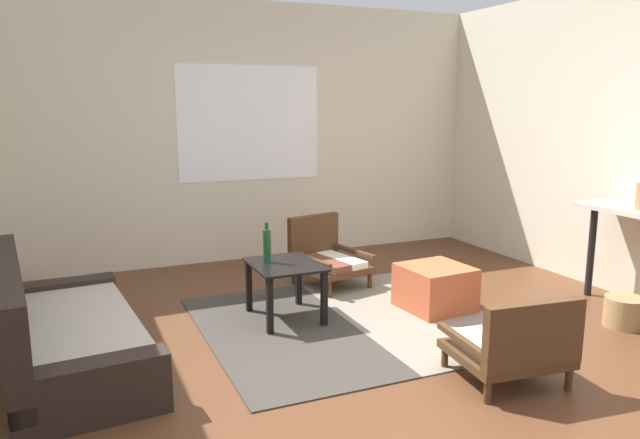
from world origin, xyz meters
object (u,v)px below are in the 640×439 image
object	(u,v)px
armchair_by_window	(326,255)
wicker_basket	(624,312)
armchair_striped_foreground	(514,345)
coffee_table	(285,275)
ottoman_orange	(435,288)
couch	(60,336)
glass_bottle	(267,245)

from	to	relation	value
armchair_by_window	wicker_basket	distance (m)	2.50
armchair_striped_foreground	coffee_table	bearing A→B (deg)	118.86
armchair_striped_foreground	wicker_basket	distance (m)	1.49
ottoman_orange	wicker_basket	bearing A→B (deg)	-39.04
couch	armchair_by_window	bearing A→B (deg)	23.33
ottoman_orange	wicker_basket	size ratio (longest dim) A/B	1.75
ottoman_orange	glass_bottle	xyz separation A→B (m)	(-1.31, 0.36, 0.40)
couch	wicker_basket	xyz separation A→B (m)	(3.91, -0.91, -0.10)
armchair_by_window	ottoman_orange	xyz separation A→B (m)	(0.54, -1.00, -0.09)
couch	armchair_striped_foreground	bearing A→B (deg)	-28.08
coffee_table	armchair_by_window	distance (m)	0.99
armchair_by_window	armchair_striped_foreground	bearing A→B (deg)	-84.83
wicker_basket	couch	bearing A→B (deg)	166.95
coffee_table	glass_bottle	bearing A→B (deg)	141.81
armchair_by_window	ottoman_orange	size ratio (longest dim) A/B	1.44
couch	ottoman_orange	world-z (taller)	couch
armchair_by_window	wicker_basket	bearing A→B (deg)	-49.12
coffee_table	armchair_striped_foreground	bearing A→B (deg)	-61.14
coffee_table	couch	bearing A→B (deg)	-170.91
armchair_striped_foreground	ottoman_orange	distance (m)	1.35
glass_bottle	couch	bearing A→B (deg)	-166.97
armchair_by_window	glass_bottle	size ratio (longest dim) A/B	2.33
armchair_by_window	wicker_basket	size ratio (longest dim) A/B	2.53
armchair_by_window	wicker_basket	world-z (taller)	armchair_by_window
armchair_by_window	glass_bottle	world-z (taller)	glass_bottle
glass_bottle	armchair_by_window	bearing A→B (deg)	39.22
couch	coffee_table	world-z (taller)	couch
glass_bottle	wicker_basket	xyz separation A→B (m)	(2.41, -1.25, -0.47)
wicker_basket	ottoman_orange	bearing A→B (deg)	140.96
coffee_table	armchair_striped_foreground	world-z (taller)	armchair_striped_foreground
glass_bottle	wicker_basket	size ratio (longest dim) A/B	1.08
armchair_by_window	glass_bottle	distance (m)	1.05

